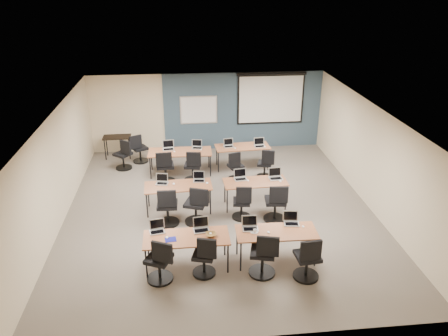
{
  "coord_description": "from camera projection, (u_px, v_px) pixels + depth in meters",
  "views": [
    {
      "loc": [
        -0.94,
        -10.1,
        5.75
      ],
      "look_at": [
        0.16,
        0.4,
        1.03
      ],
      "focal_mm": 35.0,
      "sensor_mm": 36.0,
      "label": 1
    }
  ],
  "objects": [
    {
      "name": "task_chair_9",
      "position": [
        193.0,
        169.0,
        13.02
      ],
      "size": [
        0.53,
        0.53,
        1.01
      ],
      "rotation": [
        0.0,
        0.0,
        -0.16
      ],
      "color": "black",
      "rests_on": "floor"
    },
    {
      "name": "training_table_back_right",
      "position": [
        242.0,
        148.0,
        13.87
      ],
      "size": [
        1.71,
        0.71,
        0.73
      ],
      "rotation": [
        0.0,
        0.0,
        0.06
      ],
      "color": "#8F5D2D",
      "rests_on": "floor"
    },
    {
      "name": "mouse_1",
      "position": [
        210.0,
        233.0,
        9.2
      ],
      "size": [
        0.07,
        0.11,
        0.04
      ],
      "primitive_type": "ellipsoid",
      "rotation": [
        0.0,
        0.0,
        -0.03
      ],
      "color": "white",
      "rests_on": "training_table_front_left"
    },
    {
      "name": "mouse_10",
      "position": [
        235.0,
        148.0,
        13.68
      ],
      "size": [
        0.08,
        0.1,
        0.03
      ],
      "primitive_type": "ellipsoid",
      "rotation": [
        0.0,
        0.0,
        -0.19
      ],
      "color": "white",
      "rests_on": "training_table_back_right"
    },
    {
      "name": "mouse_11",
      "position": [
        265.0,
        147.0,
        13.77
      ],
      "size": [
        0.09,
        0.12,
        0.04
      ],
      "primitive_type": "ellipsoid",
      "rotation": [
        0.0,
        0.0,
        0.3
      ],
      "color": "white",
      "rests_on": "training_table_back_right"
    },
    {
      "name": "utility_table",
      "position": [
        117.0,
        139.0,
        14.66
      ],
      "size": [
        0.92,
        0.51,
        0.75
      ],
      "rotation": [
        0.0,
        0.0,
        0.02
      ],
      "color": "black",
      "rests_on": "floor"
    },
    {
      "name": "task_chair_11",
      "position": [
        265.0,
        166.0,
        13.25
      ],
      "size": [
        0.48,
        0.47,
        0.96
      ],
      "rotation": [
        0.0,
        0.0,
        -0.3
      ],
      "color": "black",
      "rests_on": "floor"
    },
    {
      "name": "wall_back",
      "position": [
        207.0,
        112.0,
        15.14
      ],
      "size": [
        8.0,
        0.04,
        2.7
      ],
      "primitive_type": "cube",
      "color": "beige",
      "rests_on": "ground"
    },
    {
      "name": "laptop_7",
      "position": [
        275.0,
        176.0,
        11.67
      ],
      "size": [
        0.35,
        0.3,
        0.27
      ],
      "rotation": [
        0.0,
        0.0,
        0.08
      ],
      "color": "#ADADB7",
      "rests_on": "training_table_mid_right"
    },
    {
      "name": "mouse_4",
      "position": [
        174.0,
        184.0,
        11.35
      ],
      "size": [
        0.08,
        0.11,
        0.04
      ],
      "primitive_type": "ellipsoid",
      "rotation": [
        0.0,
        0.0,
        0.13
      ],
      "color": "white",
      "rests_on": "training_table_mid_left"
    },
    {
      "name": "snack_bowl",
      "position": [
        211.0,
        235.0,
        9.11
      ],
      "size": [
        0.26,
        0.26,
        0.06
      ],
      "primitive_type": "imported",
      "rotation": [
        0.0,
        0.0,
        0.08
      ],
      "color": "brown",
      "rests_on": "training_table_front_left"
    },
    {
      "name": "mouse_6",
      "position": [
        248.0,
        181.0,
        11.53
      ],
      "size": [
        0.08,
        0.11,
        0.03
      ],
      "primitive_type": "ellipsoid",
      "rotation": [
        0.0,
        0.0,
        -0.24
      ],
      "color": "white",
      "rests_on": "training_table_mid_right"
    },
    {
      "name": "blue_accent_panel",
      "position": [
        243.0,
        111.0,
        15.23
      ],
      "size": [
        5.5,
        0.04,
        2.7
      ],
      "primitive_type": "cube",
      "color": "#3D5977",
      "rests_on": "wall_back"
    },
    {
      "name": "laptop_9",
      "position": [
        197.0,
        146.0,
        13.7
      ],
      "size": [
        0.32,
        0.27,
        0.24
      ],
      "rotation": [
        0.0,
        0.0,
        -0.21
      ],
      "color": "silver",
      "rests_on": "training_table_back_left"
    },
    {
      "name": "training_table_front_left",
      "position": [
        186.0,
        239.0,
        9.1
      ],
      "size": [
        1.79,
        0.75,
        0.73
      ],
      "rotation": [
        0.0,
        0.0,
        0.01
      ],
      "color": "olive",
      "rests_on": "floor"
    },
    {
      "name": "training_table_back_left",
      "position": [
        180.0,
        153.0,
        13.46
      ],
      "size": [
        1.94,
        0.81,
        0.73
      ],
      "rotation": [
        0.0,
        0.0,
        -0.03
      ],
      "color": "#935F28",
      "rests_on": "floor"
    },
    {
      "name": "training_table_mid_left",
      "position": [
        178.0,
        187.0,
        11.31
      ],
      "size": [
        1.74,
        0.72,
        0.73
      ],
      "rotation": [
        0.0,
        0.0,
        0.04
      ],
      "color": "brown",
      "rests_on": "floor"
    },
    {
      "name": "blue_mousepad",
      "position": [
        171.0,
        239.0,
        8.99
      ],
      "size": [
        0.25,
        0.22,
        0.01
      ],
      "primitive_type": "cube",
      "rotation": [
        0.0,
        0.0,
        0.11
      ],
      "color": "navy",
      "rests_on": "training_table_front_left"
    },
    {
      "name": "laptop_3",
      "position": [
        291.0,
        221.0,
        9.56
      ],
      "size": [
        0.33,
        0.28,
        0.25
      ],
      "rotation": [
        0.0,
        0.0,
        -0.15
      ],
      "color": "silver",
      "rests_on": "training_table_front_right"
    },
    {
      "name": "laptop_4",
      "position": [
        162.0,
        181.0,
        11.39
      ],
      "size": [
        0.31,
        0.27,
        0.24
      ],
      "rotation": [
        0.0,
        0.0,
        -0.19
      ],
      "color": "#B2B1BF",
      "rests_on": "training_table_mid_left"
    },
    {
      "name": "task_chair_5",
      "position": [
        197.0,
        208.0,
        10.8
      ],
      "size": [
        0.59,
        0.57,
        1.05
      ],
      "rotation": [
        0.0,
        0.0,
        -0.34
      ],
      "color": "black",
      "rests_on": "floor"
    },
    {
      "name": "mouse_9",
      "position": [
        201.0,
        150.0,
        13.55
      ],
      "size": [
        0.08,
        0.1,
        0.03
      ],
      "primitive_type": "ellipsoid",
      "rotation": [
        0.0,
        0.0,
        -0.31
      ],
      "color": "white",
      "rests_on": "training_table_back_left"
    },
    {
      "name": "training_table_front_right",
      "position": [
        276.0,
        233.0,
        9.3
      ],
      "size": [
        1.72,
        0.72,
        0.73
      ],
      "rotation": [
        0.0,
        0.0,
        -0.03
      ],
      "color": "#99642A",
      "rests_on": "floor"
    },
    {
      "name": "floor",
      "position": [
        220.0,
        210.0,
        11.61
      ],
      "size": [
        8.0,
        9.0,
        0.02
      ],
      "primitive_type": "cube",
      "color": "#6B6354",
      "rests_on": "ground"
    },
    {
      "name": "snack_plate",
      "position": [
        254.0,
        232.0,
        9.26
      ],
      "size": [
        0.2,
        0.2,
        0.01
      ],
      "primitive_type": "cylinder",
      "rotation": [
        0.0,
        0.0,
        -0.16
      ],
      "color": "white",
      "rests_on": "training_table_front_right"
    },
    {
      "name": "laptop_5",
      "position": [
        199.0,
        178.0,
        11.54
      ],
      "size": [
        0.3,
        0.26,
        0.23
      ],
      "rotation": [
        0.0,
        0.0,
        -0.11
      ],
      "color": "silver",
      "rests_on": "training_table_mid_left"
    },
    {
      "name": "spare_chair_a",
      "position": [
        139.0,
        151.0,
        14.36
      ],
      "size": [
        0.55,
        0.51,
        0.99
      ],
      "rotation": [
        0.0,
        0.0,
        0.49
      ],
      "color": "black",
      "rests_on": "floor"
    },
    {
      "name": "laptop_10",
      "position": [
        229.0,
        145.0,
        13.82
      ],
      "size": [
        0.31,
        0.27,
        0.24
      ],
      "rotation": [
        0.0,
        0.0,
        0.17
      ],
      "color": "#B2B2BB",
      "rests_on": "training_table_back_right"
    },
    {
      "name": "laptop_0",
      "position": [
        157.0,
        229.0,
        9.26
      ],
      "size": [
        0.32,
        0.27,
        0.24
      ],
      "rotation": [
        0.0,
        0.0,
        0.2
      ],
      "color": "#AEAEAE",
      "rests_on": "training_table_front_left"
    },
    {
      "name": "mouse_0",
      "position": [
        167.0,
        237.0,
        9.05
      ],
      "size": [
        0.08,
        0.1,
        0.03
      ],
      "primitive_type": "ellipsoid",
      "rotation": [
        0.0,
        0.0,
        0.32
      ],
      "color": "white",
      "rests_on": "training_table_front_left"
    },
    {
      "name": "wall_left",
      "position": [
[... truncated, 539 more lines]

